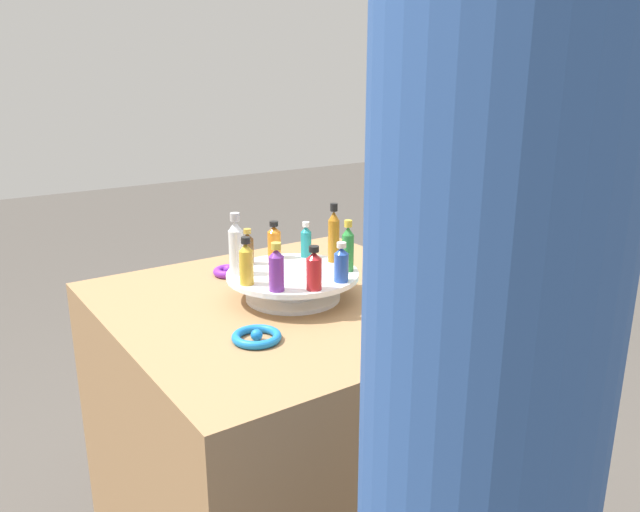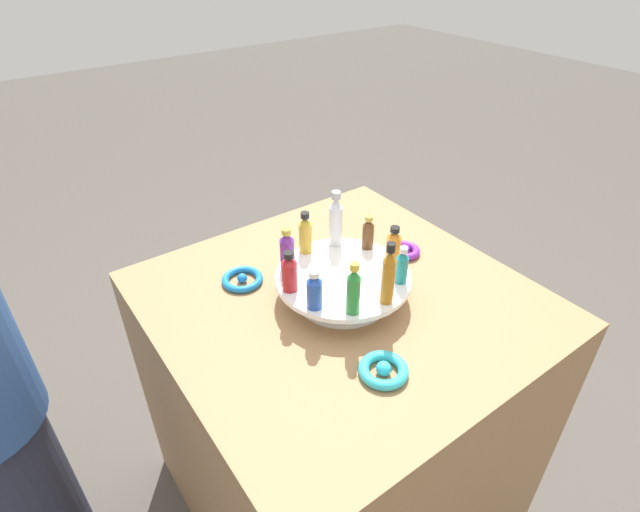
{
  "view_description": "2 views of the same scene",
  "coord_description": "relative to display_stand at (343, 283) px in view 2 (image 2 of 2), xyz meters",
  "views": [
    {
      "loc": [
        0.73,
        1.17,
        1.31
      ],
      "look_at": [
        0.06,
        0.2,
        0.95
      ],
      "focal_mm": 35.0,
      "sensor_mm": 36.0,
      "label": 1
    },
    {
      "loc": [
        -0.7,
        0.57,
        1.52
      ],
      "look_at": [
        0.02,
        0.05,
        0.92
      ],
      "focal_mm": 28.0,
      "sensor_mm": 36.0,
      "label": 2
    }
  ],
  "objects": [
    {
      "name": "ground_plane",
      "position": [
        0.0,
        0.0,
        -0.83
      ],
      "size": [
        12.0,
        12.0,
        0.0
      ],
      "primitive_type": "plane",
      "color": "#4C4742"
    },
    {
      "name": "party_table",
      "position": [
        0.0,
        0.0,
        -0.43
      ],
      "size": [
        0.83,
        0.83,
        0.79
      ],
      "color": "#9E754C",
      "rests_on": "ground_plane"
    },
    {
      "name": "display_stand",
      "position": [
        0.0,
        0.0,
        0.0
      ],
      "size": [
        0.31,
        0.31,
        0.07
      ],
      "color": "white",
      "rests_on": "party_table"
    },
    {
      "name": "bottle_purple",
      "position": [
        0.09,
        0.09,
        0.07
      ],
      "size": [
        0.03,
        0.03,
        0.11
      ],
      "color": "#702D93",
      "rests_on": "display_stand"
    },
    {
      "name": "bottle_red",
      "position": [
        0.03,
        0.13,
        0.07
      ],
      "size": [
        0.03,
        0.03,
        0.1
      ],
      "color": "#B21E23",
      "rests_on": "display_stand"
    },
    {
      "name": "bottle_blue",
      "position": [
        -0.05,
        0.12,
        0.07
      ],
      "size": [
        0.03,
        0.03,
        0.09
      ],
      "color": "#234CAD",
      "rests_on": "display_stand"
    },
    {
      "name": "bottle_green",
      "position": [
        -0.11,
        0.06,
        0.08
      ],
      "size": [
        0.03,
        0.03,
        0.12
      ],
      "color": "#288438",
      "rests_on": "display_stand"
    },
    {
      "name": "bottle_amber",
      "position": [
        -0.13,
        -0.01,
        0.09
      ],
      "size": [
        0.03,
        0.03,
        0.14
      ],
      "color": "#AD6B19",
      "rests_on": "display_stand"
    },
    {
      "name": "bottle_teal",
      "position": [
        -0.09,
        -0.09,
        0.07
      ],
      "size": [
        0.03,
        0.03,
        0.09
      ],
      "color": "teal",
      "rests_on": "display_stand"
    },
    {
      "name": "bottle_orange",
      "position": [
        -0.03,
        -0.13,
        0.07
      ],
      "size": [
        0.03,
        0.03,
        0.09
      ],
      "color": "orange",
      "rests_on": "display_stand"
    },
    {
      "name": "bottle_brown",
      "position": [
        0.05,
        -0.12,
        0.07
      ],
      "size": [
        0.03,
        0.03,
        0.09
      ],
      "color": "brown",
      "rests_on": "display_stand"
    },
    {
      "name": "bottle_clear",
      "position": [
        0.11,
        -0.06,
        0.09
      ],
      "size": [
        0.03,
        0.03,
        0.14
      ],
      "color": "silver",
      "rests_on": "display_stand"
    },
    {
      "name": "bottle_gold",
      "position": [
        0.13,
        0.01,
        0.07
      ],
      "size": [
        0.03,
        0.03,
        0.11
      ],
      "color": "gold",
      "rests_on": "display_stand"
    },
    {
      "name": "ribbon_bow_teal",
      "position": [
        -0.23,
        0.08,
        -0.03
      ],
      "size": [
        0.1,
        0.1,
        0.03
      ],
      "color": "#2DB7CC",
      "rests_on": "party_table"
    },
    {
      "name": "ribbon_bow_purple",
      "position": [
        0.05,
        -0.24,
        -0.03
      ],
      "size": [
        0.08,
        0.08,
        0.03
      ],
      "color": "purple",
      "rests_on": "party_table"
    },
    {
      "name": "ribbon_bow_blue",
      "position": [
        0.19,
        0.16,
        -0.03
      ],
      "size": [
        0.1,
        0.1,
        0.02
      ],
      "color": "blue",
      "rests_on": "party_table"
    }
  ]
}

